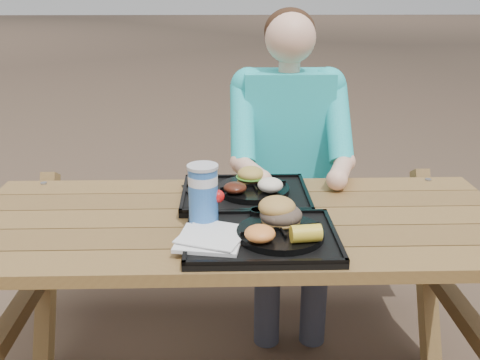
{
  "coord_description": "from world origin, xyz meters",
  "views": [
    {
      "loc": [
        -0.04,
        -1.62,
        1.47
      ],
      "look_at": [
        0.0,
        0.0,
        0.88
      ],
      "focal_mm": 40.0,
      "sensor_mm": 36.0,
      "label": 1
    }
  ],
  "objects": [
    {
      "name": "picnic_table",
      "position": [
        0.0,
        0.0,
        0.38
      ],
      "size": [
        1.8,
        1.49,
        0.75
      ],
      "primitive_type": null,
      "color": "#999999",
      "rests_on": "ground"
    },
    {
      "name": "tray_near",
      "position": [
        0.06,
        -0.19,
        0.76
      ],
      "size": [
        0.45,
        0.35,
        0.02
      ],
      "primitive_type": "cube",
      "color": "black",
      "rests_on": "picnic_table"
    },
    {
      "name": "tray_far",
      "position": [
        0.02,
        0.17,
        0.76
      ],
      "size": [
        0.45,
        0.35,
        0.02
      ],
      "primitive_type": "cube",
      "color": "black",
      "rests_on": "picnic_table"
    },
    {
      "name": "plate_near",
      "position": [
        0.11,
        -0.19,
        0.78
      ],
      "size": [
        0.26,
        0.26,
        0.02
      ],
      "primitive_type": "cylinder",
      "color": "black",
      "rests_on": "tray_near"
    },
    {
      "name": "plate_far",
      "position": [
        0.05,
        0.18,
        0.78
      ],
      "size": [
        0.26,
        0.26,
        0.02
      ],
      "primitive_type": "cylinder",
      "color": "black",
      "rests_on": "tray_far"
    },
    {
      "name": "napkin_stack",
      "position": [
        -0.09,
        -0.22,
        0.78
      ],
      "size": [
        0.21,
        0.21,
        0.02
      ],
      "primitive_type": "cube",
      "rotation": [
        0.0,
        0.0,
        -0.17
      ],
      "color": "white",
      "rests_on": "tray_near"
    },
    {
      "name": "soda_cup",
      "position": [
        -0.12,
        -0.09,
        0.86
      ],
      "size": [
        0.09,
        0.09,
        0.18
      ],
      "primitive_type": "cylinder",
      "color": "#1755AF",
      "rests_on": "tray_near"
    },
    {
      "name": "condiment_bbq",
      "position": [
        0.05,
        -0.06,
        0.78
      ],
      "size": [
        0.05,
        0.05,
        0.03
      ],
      "primitive_type": "cylinder",
      "color": "black",
      "rests_on": "tray_near"
    },
    {
      "name": "condiment_mustard",
      "position": [
        0.13,
        -0.06,
        0.79
      ],
      "size": [
        0.05,
        0.05,
        0.03
      ],
      "primitive_type": "cylinder",
      "color": "gold",
      "rests_on": "tray_near"
    },
    {
      "name": "sandwich",
      "position": [
        0.12,
        -0.14,
        0.85
      ],
      "size": [
        0.12,
        0.12,
        0.12
      ],
      "primitive_type": null,
      "color": "#B88741",
      "rests_on": "plate_near"
    },
    {
      "name": "mac_cheese",
      "position": [
        0.05,
        -0.26,
        0.81
      ],
      "size": [
        0.09,
        0.09,
        0.04
      ],
      "primitive_type": "ellipsoid",
      "color": "#FB9842",
      "rests_on": "plate_near"
    },
    {
      "name": "corn_cob",
      "position": [
        0.18,
        -0.27,
        0.82
      ],
      "size": [
        0.1,
        0.1,
        0.05
      ],
      "primitive_type": null,
      "rotation": [
        0.0,
        0.0,
        0.12
      ],
      "color": "yellow",
      "rests_on": "plate_near"
    },
    {
      "name": "cutlery_far",
      "position": [
        -0.15,
        0.17,
        0.77
      ],
      "size": [
        0.11,
        0.16,
        0.01
      ],
      "primitive_type": "cube",
      "rotation": [
        0.0,
        0.0,
        0.51
      ],
      "color": "black",
      "rests_on": "tray_far"
    },
    {
      "name": "burger",
      "position": [
        0.05,
        0.22,
        0.83
      ],
      "size": [
        0.1,
        0.1,
        0.09
      ],
      "primitive_type": null,
      "color": "gold",
      "rests_on": "plate_far"
    },
    {
      "name": "baked_beans",
      "position": [
        -0.01,
        0.12,
        0.81
      ],
      "size": [
        0.08,
        0.08,
        0.04
      ],
      "primitive_type": "ellipsoid",
      "color": "#45190D",
      "rests_on": "plate_far"
    },
    {
      "name": "potato_salad",
      "position": [
        0.11,
        0.13,
        0.81
      ],
      "size": [
        0.09,
        0.09,
        0.05
      ],
      "primitive_type": "ellipsoid",
      "color": "white",
      "rests_on": "plate_far"
    },
    {
      "name": "diner",
      "position": [
        0.23,
        0.65,
        0.64
      ],
      "size": [
        0.48,
        0.84,
        1.28
      ],
      "primitive_type": null,
      "color": "#1ABCA8",
      "rests_on": "ground"
    }
  ]
}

